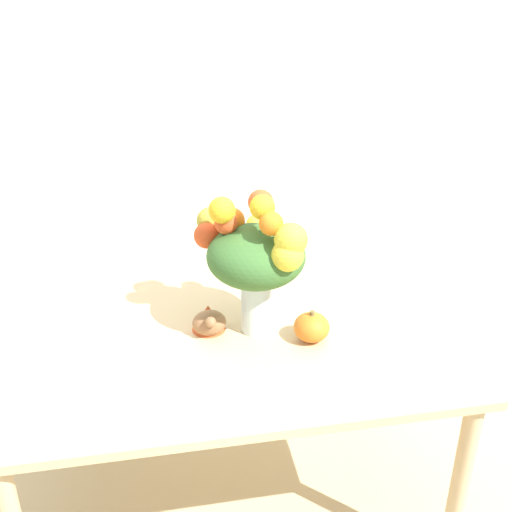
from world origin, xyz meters
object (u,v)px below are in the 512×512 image
pumpkin (312,327)px  dining_chair_near_window (149,283)px  flower_vase (254,254)px  turkey_figurine (209,320)px

pumpkin → dining_chair_near_window: 1.18m
pumpkin → dining_chair_near_window: bearing=118.2°
flower_vase → dining_chair_near_window: size_ratio=0.56×
turkey_figurine → flower_vase: bearing=-5.4°
dining_chair_near_window → turkey_figurine: bearing=-75.5°
turkey_figurine → pumpkin: bearing=-18.5°
flower_vase → turkey_figurine: bearing=174.6°
flower_vase → pumpkin: flower_vase is taller
turkey_figurine → dining_chair_near_window: (-0.20, 0.89, -0.31)m
flower_vase → dining_chair_near_window: (-0.36, 0.90, -0.55)m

